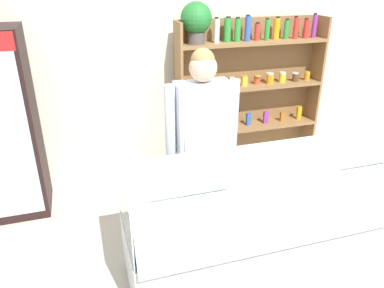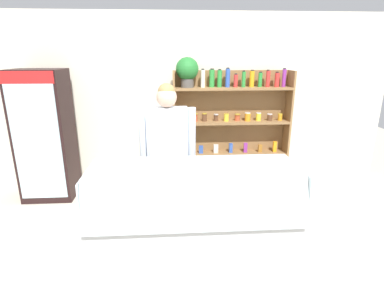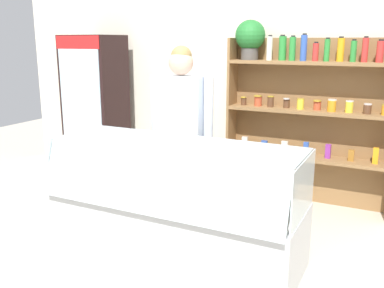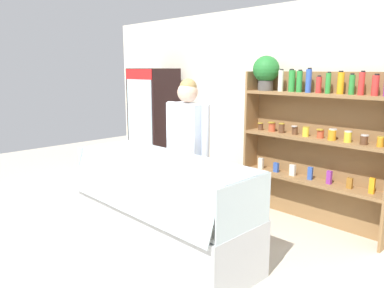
% 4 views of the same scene
% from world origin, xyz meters
% --- Properties ---
extents(ground_plane, '(12.00, 12.00, 0.00)m').
position_xyz_m(ground_plane, '(0.00, 0.00, 0.00)').
color(ground_plane, beige).
extents(back_wall, '(6.80, 0.10, 2.70)m').
position_xyz_m(back_wall, '(0.00, 2.05, 1.35)').
color(back_wall, silver).
rests_on(back_wall, ground).
extents(drinks_fridge, '(0.71, 0.59, 1.89)m').
position_xyz_m(drinks_fridge, '(-1.95, 1.55, 0.94)').
color(drinks_fridge, black).
rests_on(drinks_fridge, ground).
extents(shelving_unit, '(1.81, 0.33, 2.04)m').
position_xyz_m(shelving_unit, '(0.69, 1.77, 1.19)').
color(shelving_unit, olive).
rests_on(shelving_unit, ground).
extents(deli_display_case, '(2.12, 0.81, 1.01)m').
position_xyz_m(deli_display_case, '(0.10, 0.01, 0.31)').
color(deli_display_case, silver).
rests_on(deli_display_case, ground).
extents(shop_clerk, '(0.66, 0.25, 1.77)m').
position_xyz_m(shop_clerk, '(-0.16, 0.62, 1.06)').
color(shop_clerk, '#4C4233').
rests_on(shop_clerk, ground).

